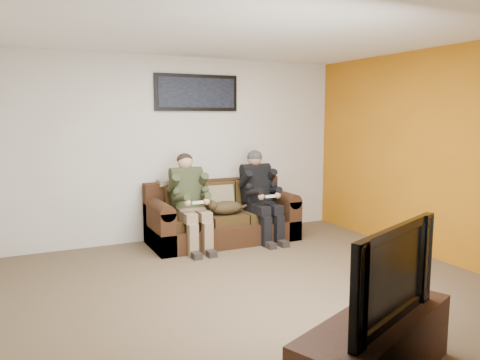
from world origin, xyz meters
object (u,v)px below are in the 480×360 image
sofa (221,218)px  television (379,271)px  person_left (190,196)px  framed_poster (197,93)px  tv_stand (376,350)px  person_right (260,190)px  cat (225,207)px

sofa → television: (-0.51, -3.77, 0.46)m
person_left → framed_poster: size_ratio=1.02×
person_left → tv_stand: bearing=-89.7°
television → person_right: bearing=51.1°
television → cat: bearing=59.5°
cat → person_left: bearing=177.4°
cat → framed_poster: (-0.18, 0.59, 1.59)m
sofa → framed_poster: (-0.20, 0.39, 1.78)m
person_left → television: bearing=-89.7°
person_left → television: 3.60m
person_left → framed_poster: (0.33, 0.56, 1.39)m
person_right → framed_poster: (-0.73, 0.56, 1.39)m
person_left → tv_stand: 3.63m
person_left → framed_poster: framed_poster is taller
cat → framed_poster: framed_poster is taller
framed_poster → tv_stand: 4.58m
person_left → tv_stand: size_ratio=0.87×
sofa → framed_poster: framed_poster is taller
television → tv_stand: bearing=67.2°
person_left → cat: person_left is taller
sofa → tv_stand: (-0.51, -3.77, -0.09)m
sofa → cat: 0.28m
sofa → television: size_ratio=1.87×
sofa → tv_stand: 3.81m
tv_stand → television: (0.00, -0.00, 0.55)m
sofa → tv_stand: sofa is taller
person_left → person_right: person_right is taller
framed_poster → television: (-0.31, -4.17, -1.32)m
sofa → framed_poster: bearing=117.0°
person_left → television: person_left is taller
sofa → television: television is taller
cat → framed_poster: bearing=106.7°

